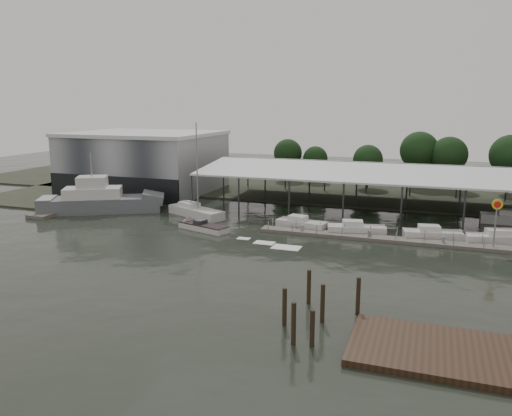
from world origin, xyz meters
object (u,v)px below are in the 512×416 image
(speedboat_underway, at_px, (200,226))
(white_sailboat, at_px, (195,212))
(shell_fuel_sign, at_px, (496,214))
(grey_trawler, at_px, (102,201))

(speedboat_underway, bearing_deg, white_sailboat, -41.05)
(white_sailboat, bearing_deg, shell_fuel_sign, 18.43)
(grey_trawler, height_order, white_sailboat, white_sailboat)
(shell_fuel_sign, distance_m, white_sailboat, 37.74)
(white_sailboat, bearing_deg, speedboat_underway, -34.47)
(shell_fuel_sign, bearing_deg, white_sailboat, 173.55)
(shell_fuel_sign, relative_size, white_sailboat, 0.42)
(speedboat_underway, bearing_deg, shell_fuel_sign, -157.73)
(shell_fuel_sign, distance_m, grey_trawler, 51.59)
(white_sailboat, distance_m, speedboat_underway, 7.62)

